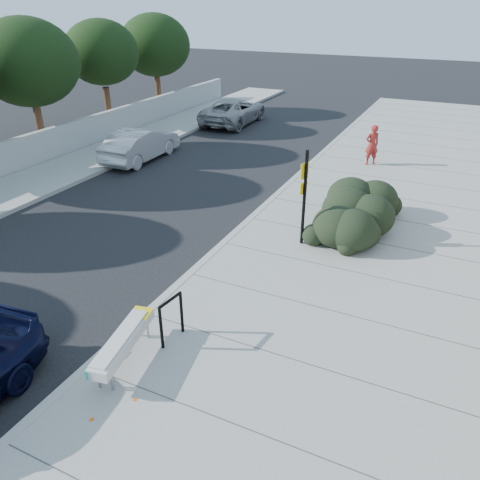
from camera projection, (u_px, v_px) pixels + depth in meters
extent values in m
plane|color=black|center=(146.00, 318.00, 11.10)|extent=(120.00, 120.00, 0.00)
cube|color=gray|center=(420.00, 270.00, 12.93)|extent=(11.20, 50.00, 0.15)
cube|color=gray|center=(24.00, 186.00, 18.71)|extent=(3.00, 50.00, 0.15)
cube|color=#9E9E99|center=(238.00, 231.00, 15.07)|extent=(0.22, 50.00, 0.17)
cube|color=#9E9E99|center=(52.00, 192.00, 18.13)|extent=(0.22, 50.00, 0.17)
cylinder|color=#332114|center=(41.00, 128.00, 22.55)|extent=(0.36, 0.36, 2.40)
ellipsoid|color=black|center=(28.00, 62.00, 21.17)|extent=(4.60, 4.60, 3.91)
cylinder|color=#332114|center=(108.00, 109.00, 26.56)|extent=(0.36, 0.36, 2.40)
ellipsoid|color=black|center=(101.00, 52.00, 25.19)|extent=(4.00, 4.00, 3.40)
cylinder|color=#332114|center=(159.00, 95.00, 30.57)|extent=(0.36, 0.36, 2.40)
ellipsoid|color=black|center=(155.00, 45.00, 29.20)|extent=(4.40, 4.40, 3.74)
cylinder|color=gray|center=(99.00, 379.00, 8.84)|extent=(0.05, 0.05, 0.40)
cylinder|color=gray|center=(112.00, 382.00, 8.78)|extent=(0.05, 0.05, 0.40)
cylinder|color=gray|center=(136.00, 328.00, 10.21)|extent=(0.05, 0.05, 0.40)
cylinder|color=gray|center=(148.00, 330.00, 10.15)|extent=(0.05, 0.05, 0.40)
cylinder|color=gray|center=(118.00, 345.00, 9.45)|extent=(0.33, 1.57, 0.04)
cylinder|color=gray|center=(130.00, 348.00, 9.38)|extent=(0.33, 1.57, 0.04)
cube|color=#B2B2B2|center=(123.00, 341.00, 9.35)|extent=(0.80, 2.13, 0.22)
cube|color=yellow|center=(141.00, 313.00, 10.01)|extent=(0.50, 0.49, 0.02)
cube|color=teal|center=(89.00, 372.00, 8.59)|extent=(0.09, 0.24, 0.20)
cylinder|color=black|center=(161.00, 328.00, 9.72)|extent=(0.07, 0.07, 1.02)
cylinder|color=black|center=(182.00, 312.00, 10.20)|extent=(0.07, 0.07, 1.02)
cylinder|color=black|center=(170.00, 300.00, 9.73)|extent=(0.16, 0.66, 0.07)
cube|color=black|center=(304.00, 199.00, 13.55)|extent=(0.09, 0.09, 2.89)
cube|color=yellow|center=(305.00, 171.00, 13.21)|extent=(0.13, 0.32, 0.47)
cube|color=yellow|center=(303.00, 188.00, 13.45)|extent=(0.13, 0.30, 0.36)
ellipsoid|color=black|center=(357.00, 206.00, 14.87)|extent=(2.95, 4.30, 1.47)
imported|color=#B2B2B7|center=(140.00, 144.00, 21.75)|extent=(1.65, 4.50, 1.47)
imported|color=#929496|center=(234.00, 111.00, 28.18)|extent=(2.65, 5.48, 1.50)
imported|color=maroon|center=(372.00, 145.00, 20.61)|extent=(0.77, 0.74, 1.77)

